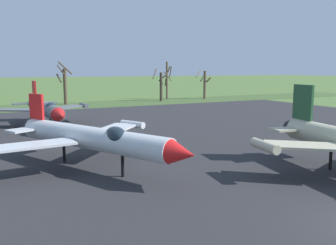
# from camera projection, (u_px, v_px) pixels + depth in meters

# --- Properties ---
(asphalt_apron) EXTENTS (74.09, 58.11, 0.05)m
(asphalt_apron) POSITION_uv_depth(u_px,v_px,m) (166.00, 144.00, 28.59)
(asphalt_apron) COLOR #28282B
(asphalt_apron) RESTS_ON ground
(grass_verge_strip) EXTENTS (134.09, 12.00, 0.06)m
(grass_verge_strip) POSITION_uv_depth(u_px,v_px,m) (73.00, 106.00, 59.40)
(grass_verge_strip) COLOR #3E572A
(grass_verge_strip) RESTS_ON ground
(jet_fighter_front_left) EXTENTS (10.26, 14.53, 4.77)m
(jet_fighter_front_left) POSITION_uv_depth(u_px,v_px,m) (45.00, 108.00, 36.81)
(jet_fighter_front_left) COLOR #565B60
(jet_fighter_front_left) RESTS_ON ground
(info_placard_front_left) EXTENTS (0.47, 0.28, 0.91)m
(info_placard_front_left) POSITION_uv_depth(u_px,v_px,m) (62.00, 133.00, 30.72)
(info_placard_front_left) COLOR black
(info_placard_front_left) RESTS_ON ground
(jet_fighter_rear_left) EXTENTS (12.17, 13.27, 4.43)m
(jet_fighter_rear_left) POSITION_uv_depth(u_px,v_px,m) (92.00, 138.00, 21.03)
(jet_fighter_rear_left) COLOR silver
(jet_fighter_rear_left) RESTS_ON ground
(bare_tree_center) EXTENTS (2.38, 2.24, 7.49)m
(bare_tree_center) POSITION_uv_depth(u_px,v_px,m) (65.00, 84.00, 60.60)
(bare_tree_center) COLOR brown
(bare_tree_center) RESTS_ON ground
(bare_tree_right_of_center) EXTENTS (3.18, 3.15, 6.28)m
(bare_tree_right_of_center) POSITION_uv_depth(u_px,v_px,m) (161.00, 85.00, 67.57)
(bare_tree_right_of_center) COLOR #42382D
(bare_tree_right_of_center) RESTS_ON ground
(bare_tree_far_right) EXTENTS (2.02, 1.73, 7.72)m
(bare_tree_far_right) POSITION_uv_depth(u_px,v_px,m) (167.00, 79.00, 72.41)
(bare_tree_far_right) COLOR brown
(bare_tree_far_right) RESTS_ON ground
(bare_tree_backdrop_extra) EXTENTS (3.28, 3.22, 6.13)m
(bare_tree_backdrop_extra) POSITION_uv_depth(u_px,v_px,m) (205.00, 84.00, 72.40)
(bare_tree_backdrop_extra) COLOR brown
(bare_tree_backdrop_extra) RESTS_ON ground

